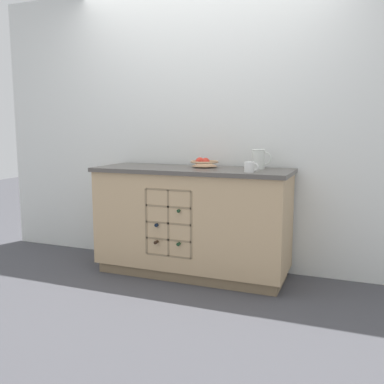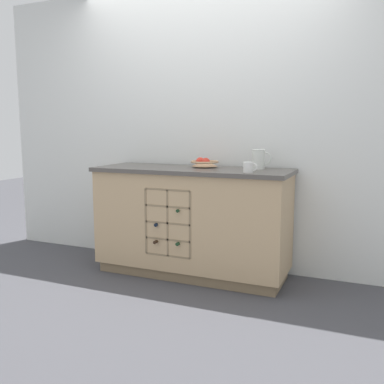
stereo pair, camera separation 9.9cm
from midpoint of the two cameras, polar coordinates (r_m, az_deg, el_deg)
name	(u,v)px [view 1 (the left image)]	position (r m, az deg, el deg)	size (l,w,h in m)	color
ground_plane	(192,274)	(3.82, -0.75, -10.84)	(14.00, 14.00, 0.00)	#424247
back_wall	(206,127)	(3.93, 1.17, 8.63)	(4.40, 0.06, 2.55)	silver
kitchen_island	(192,221)	(3.69, -0.80, -3.90)	(1.68, 0.62, 0.93)	#8B7354
fruit_bowl	(204,163)	(3.70, 0.85, 3.91)	(0.24, 0.24, 0.08)	tan
white_pitcher	(259,159)	(3.58, 8.12, 4.43)	(0.16, 0.11, 0.16)	silver
ceramic_mug	(250,167)	(3.30, 6.87, 3.32)	(0.11, 0.08, 0.08)	white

